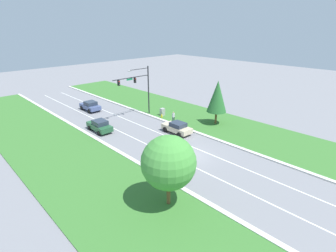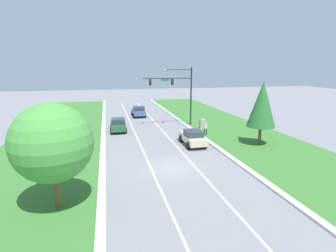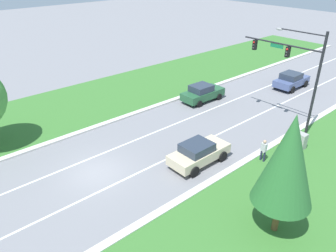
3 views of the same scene
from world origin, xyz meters
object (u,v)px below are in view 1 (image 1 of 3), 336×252
(utility_cabinet, at_px, (162,112))
(oak_near_left_tree, at_px, (169,163))
(pedestrian, at_px, (173,117))
(fire_hydrant, at_px, (162,116))
(conifer_near_right_tree, at_px, (217,96))
(traffic_signal_mast, at_px, (139,84))
(forest_sedan, at_px, (100,126))
(slate_blue_sedan, at_px, (90,106))
(champagne_sedan, at_px, (177,128))

(utility_cabinet, relative_size, oak_near_left_tree, 0.21)
(utility_cabinet, distance_m, pedestrian, 3.58)
(fire_hydrant, height_order, oak_near_left_tree, oak_near_left_tree)
(conifer_near_right_tree, bearing_deg, traffic_signal_mast, 118.97)
(traffic_signal_mast, distance_m, forest_sedan, 9.47)
(forest_sedan, distance_m, pedestrian, 11.15)
(slate_blue_sedan, xyz_separation_m, fire_hydrant, (6.21, -11.84, -0.52))
(slate_blue_sedan, xyz_separation_m, oak_near_left_tree, (-8.09, -28.25, 3.10))
(champagne_sedan, height_order, forest_sedan, forest_sedan)
(forest_sedan, bearing_deg, utility_cabinet, -5.26)
(champagne_sedan, distance_m, conifer_near_right_tree, 7.88)
(traffic_signal_mast, bearing_deg, fire_hydrant, -62.28)
(champagne_sedan, relative_size, slate_blue_sedan, 1.02)
(utility_cabinet, height_order, conifer_near_right_tree, conifer_near_right_tree)
(slate_blue_sedan, distance_m, utility_cabinet, 13.10)
(traffic_signal_mast, xyz_separation_m, champagne_sedan, (-0.90, -9.36, -4.47))
(utility_cabinet, xyz_separation_m, conifer_near_right_tree, (3.27, -8.43, 3.67))
(forest_sedan, distance_m, fire_hydrant, 10.24)
(champagne_sedan, height_order, oak_near_left_tree, oak_near_left_tree)
(fire_hydrant, bearing_deg, oak_near_left_tree, -131.07)
(forest_sedan, bearing_deg, slate_blue_sedan, 69.70)
(slate_blue_sedan, distance_m, conifer_near_right_tree, 22.29)
(slate_blue_sedan, bearing_deg, utility_cabinet, -57.04)
(forest_sedan, distance_m, slate_blue_sedan, 10.44)
(traffic_signal_mast, height_order, forest_sedan, traffic_signal_mast)
(traffic_signal_mast, height_order, oak_near_left_tree, traffic_signal_mast)
(traffic_signal_mast, height_order, conifer_near_right_tree, traffic_signal_mast)
(utility_cabinet, bearing_deg, champagne_sedan, -117.69)
(champagne_sedan, distance_m, oak_near_left_tree, 15.92)
(slate_blue_sedan, bearing_deg, conifer_near_right_tree, -61.98)
(champagne_sedan, xyz_separation_m, conifer_near_right_tree, (6.91, -1.50, 3.47))
(oak_near_left_tree, bearing_deg, utility_cabinet, 48.55)
(champagne_sedan, height_order, conifer_near_right_tree, conifer_near_right_tree)
(traffic_signal_mast, xyz_separation_m, fire_hydrant, (1.75, -3.33, -4.96))
(forest_sedan, height_order, oak_near_left_tree, oak_near_left_tree)
(fire_hydrant, distance_m, conifer_near_right_tree, 9.52)
(conifer_near_right_tree, bearing_deg, utility_cabinet, 111.23)
(traffic_signal_mast, height_order, champagne_sedan, traffic_signal_mast)
(traffic_signal_mast, distance_m, slate_blue_sedan, 10.59)
(champagne_sedan, xyz_separation_m, utility_cabinet, (3.64, 6.93, -0.20))
(oak_near_left_tree, bearing_deg, pedestrian, 43.85)
(traffic_signal_mast, height_order, utility_cabinet, traffic_signal_mast)
(pedestrian, bearing_deg, forest_sedan, -21.14)
(pedestrian, bearing_deg, traffic_signal_mast, -68.81)
(traffic_signal_mast, height_order, fire_hydrant, traffic_signal_mast)
(champagne_sedan, bearing_deg, oak_near_left_tree, -138.12)
(slate_blue_sedan, bearing_deg, forest_sedan, -111.70)
(utility_cabinet, xyz_separation_m, fire_hydrant, (-0.99, -0.90, -0.30))
(forest_sedan, relative_size, utility_cabinet, 3.46)
(fire_hydrant, xyz_separation_m, oak_near_left_tree, (-14.30, -16.41, 3.61))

